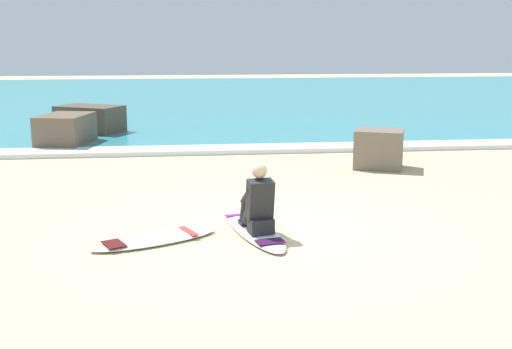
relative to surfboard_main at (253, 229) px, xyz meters
name	(u,v)px	position (x,y,z in m)	size (l,w,h in m)	color
ground_plane	(279,231)	(0.36, -0.03, -0.04)	(80.00, 80.00, 0.00)	beige
sea	(212,98)	(0.36, 20.13, 0.01)	(80.00, 28.00, 0.10)	teal
breaking_foam	(238,149)	(0.36, 6.43, 0.02)	(80.00, 0.90, 0.11)	white
surfboard_main	(253,229)	(0.00, 0.00, 0.00)	(0.96, 2.32, 0.08)	silver
surfer_seated	(258,205)	(0.05, -0.22, 0.40)	(0.45, 0.75, 0.95)	#232326
surfboard_spare_near	(155,239)	(-1.35, -0.34, 0.00)	(1.82, 1.22, 0.08)	white
rock_outcrop_distant	(80,125)	(-3.67, 8.69, 0.37)	(2.01, 3.71, 0.83)	brown
shoreline_rock	(379,149)	(3.09, 4.13, 0.37)	(0.97, 0.83, 0.80)	#756656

